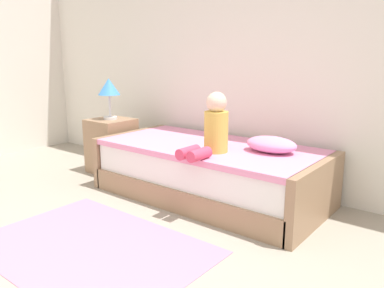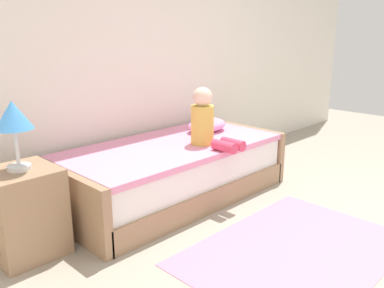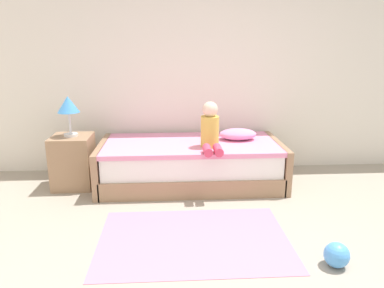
% 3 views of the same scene
% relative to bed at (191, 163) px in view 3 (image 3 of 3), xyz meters
% --- Properties ---
extents(wall_rear, '(7.20, 0.10, 2.90)m').
position_rel_bed_xyz_m(wall_rear, '(0.49, 0.60, 1.20)').
color(wall_rear, silver).
rests_on(wall_rear, ground).
extents(bed, '(2.11, 1.00, 0.50)m').
position_rel_bed_xyz_m(bed, '(0.00, 0.00, 0.00)').
color(bed, '#997556').
rests_on(bed, ground).
extents(nightstand, '(0.44, 0.44, 0.60)m').
position_rel_bed_xyz_m(nightstand, '(-1.35, -0.01, 0.05)').
color(nightstand, '#997556').
rests_on(nightstand, ground).
extents(table_lamp, '(0.24, 0.24, 0.45)m').
position_rel_bed_xyz_m(table_lamp, '(-1.35, -0.01, 0.69)').
color(table_lamp, silver).
rests_on(table_lamp, nightstand).
extents(child_figure, '(0.20, 0.51, 0.50)m').
position_rel_bed_xyz_m(child_figure, '(0.20, -0.23, 0.46)').
color(child_figure, gold).
rests_on(child_figure, bed).
extents(pillow, '(0.44, 0.30, 0.13)m').
position_rel_bed_xyz_m(pillow, '(0.57, 0.10, 0.32)').
color(pillow, '#EA8CC6').
rests_on(pillow, bed).
extents(toy_ball, '(0.19, 0.19, 0.19)m').
position_rel_bed_xyz_m(toy_ball, '(0.98, -1.74, -0.15)').
color(toy_ball, '#4C99E5').
rests_on(toy_ball, ground).
extents(area_rug, '(1.60, 1.10, 0.01)m').
position_rel_bed_xyz_m(area_rug, '(-0.05, -1.30, -0.24)').
color(area_rug, pink).
rests_on(area_rug, ground).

